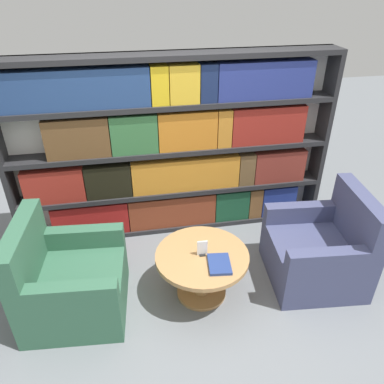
# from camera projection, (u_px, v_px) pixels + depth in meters

# --- Properties ---
(ground_plane) EXTENTS (14.00, 14.00, 0.00)m
(ground_plane) POSITION_uv_depth(u_px,v_px,m) (194.00, 303.00, 3.34)
(ground_plane) COLOR slate
(bookshelf) EXTENTS (3.33, 0.30, 1.91)m
(bookshelf) POSITION_uv_depth(u_px,v_px,m) (172.00, 150.00, 3.88)
(bookshelf) COLOR silver
(bookshelf) RESTS_ON ground_plane
(armchair_left) EXTENTS (0.88, 0.88, 0.90)m
(armchair_left) POSITION_uv_depth(u_px,v_px,m) (69.00, 282.00, 3.14)
(armchair_left) COLOR #336047
(armchair_left) RESTS_ON ground_plane
(armchair_right) EXTENTS (0.89, 0.89, 0.90)m
(armchair_right) POSITION_uv_depth(u_px,v_px,m) (320.00, 251.00, 3.49)
(armchair_right) COLOR #42476B
(armchair_right) RESTS_ON ground_plane
(coffee_table) EXTENTS (0.81, 0.81, 0.46)m
(coffee_table) POSITION_uv_depth(u_px,v_px,m) (202.00, 266.00, 3.28)
(coffee_table) COLOR #AD7F4C
(coffee_table) RESTS_ON ground_plane
(table_sign) EXTENTS (0.09, 0.06, 0.14)m
(table_sign) POSITION_uv_depth(u_px,v_px,m) (202.00, 249.00, 3.18)
(table_sign) COLOR black
(table_sign) RESTS_ON coffee_table
(stray_book) EXTENTS (0.21, 0.27, 0.03)m
(stray_book) POSITION_uv_depth(u_px,v_px,m) (219.00, 264.00, 3.08)
(stray_book) COLOR navy
(stray_book) RESTS_ON coffee_table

